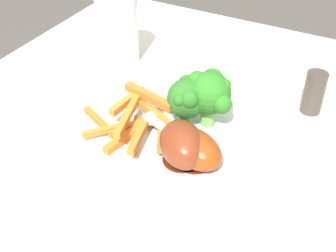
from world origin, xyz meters
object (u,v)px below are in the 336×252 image
object	(u,v)px
pepper_shaker	(314,93)
carrot_fries_pile	(135,120)
dinner_plate	(168,142)
broccoli_floret_middle	(188,97)
dining_table	(146,236)
broccoli_floret_front	(210,92)
chicken_drumstick_near	(192,147)
water_glass	(117,30)
chicken_drumstick_far	(181,142)

from	to	relation	value
pepper_shaker	carrot_fries_pile	bearing A→B (deg)	132.02
carrot_fries_pile	dinner_plate	bearing A→B (deg)	-82.49
broccoli_floret_middle	dining_table	bearing A→B (deg)	174.44
broccoli_floret_front	chicken_drumstick_near	xyz separation A→B (m)	(-0.08, -0.01, -0.03)
water_glass	chicken_drumstick_far	bearing A→B (deg)	-131.47
dinner_plate	carrot_fries_pile	world-z (taller)	carrot_fries_pile
pepper_shaker	water_glass	bearing A→B (deg)	90.99
chicken_drumstick_near	pepper_shaker	size ratio (longest dim) A/B	2.10
broccoli_floret_middle	carrot_fries_pile	world-z (taller)	broccoli_floret_middle
dining_table	chicken_drumstick_near	xyz separation A→B (m)	(0.04, -0.05, 0.15)
broccoli_floret_front	chicken_drumstick_near	size ratio (longest dim) A/B	0.59
dining_table	chicken_drumstick_far	distance (m)	0.16
dining_table	broccoli_floret_middle	distance (m)	0.20
dining_table	carrot_fries_pile	distance (m)	0.16
pepper_shaker	chicken_drumstick_far	bearing A→B (deg)	149.51
dinner_plate	pepper_shaker	distance (m)	0.22
carrot_fries_pile	water_glass	world-z (taller)	water_glass
chicken_drumstick_near	chicken_drumstick_far	world-z (taller)	chicken_drumstick_far
broccoli_floret_front	broccoli_floret_middle	xyz separation A→B (m)	(-0.02, 0.02, -0.01)
broccoli_floret_front	carrot_fries_pile	world-z (taller)	broccoli_floret_front
dining_table	dinner_plate	world-z (taller)	dinner_plate
carrot_fries_pile	broccoli_floret_front	bearing A→B (deg)	-52.27
carrot_fries_pile	water_glass	size ratio (longest dim) A/B	1.49
dinner_plate	pepper_shaker	bearing A→B (deg)	-41.21
dinner_plate	chicken_drumstick_far	world-z (taller)	chicken_drumstick_far
dining_table	broccoli_floret_front	bearing A→B (deg)	-16.25
carrot_fries_pile	chicken_drumstick_near	distance (m)	0.09
dining_table	pepper_shaker	size ratio (longest dim) A/B	15.06
chicken_drumstick_far	broccoli_floret_front	bearing A→B (deg)	-0.47
broccoli_floret_front	pepper_shaker	world-z (taller)	broccoli_floret_front
broccoli_floret_middle	chicken_drumstick_far	world-z (taller)	broccoli_floret_middle
broccoli_floret_front	broccoli_floret_middle	size ratio (longest dim) A/B	1.13
dining_table	pepper_shaker	distance (m)	0.31
broccoli_floret_front	broccoli_floret_middle	bearing A→B (deg)	122.95
carrot_fries_pile	dining_table	bearing A→B (deg)	-142.16
dining_table	broccoli_floret_front	xyz separation A→B (m)	(0.12, -0.03, 0.18)
broccoli_floret_middle	chicken_drumstick_near	distance (m)	0.08
carrot_fries_pile	pepper_shaker	bearing A→B (deg)	-47.98
broccoli_floret_middle	pepper_shaker	size ratio (longest dim) A/B	1.10
chicken_drumstick_far	water_glass	distance (m)	0.28
dinner_plate	water_glass	world-z (taller)	water_glass
water_glass	pepper_shaker	distance (m)	0.33
dining_table	pepper_shaker	world-z (taller)	pepper_shaker
chicken_drumstick_far	dinner_plate	bearing A→B (deg)	50.64
dinner_plate	water_glass	bearing A→B (deg)	48.17
broccoli_floret_front	water_glass	world-z (taller)	water_glass
dinner_plate	pepper_shaker	world-z (taller)	pepper_shaker
dining_table	dinner_plate	distance (m)	0.14
chicken_drumstick_near	water_glass	xyz separation A→B (m)	(0.18, 0.22, 0.02)
water_glass	pepper_shaker	xyz separation A→B (m)	(0.01, -0.33, -0.02)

